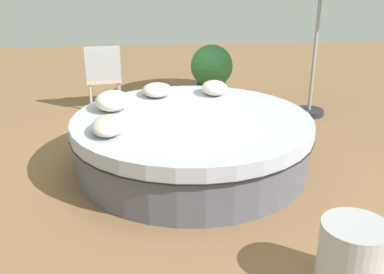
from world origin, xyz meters
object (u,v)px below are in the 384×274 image
(planter, at_px, (212,74))
(throw_pillow_2, at_px, (113,101))
(patio_chair, at_px, (103,73))
(side_table, at_px, (352,256))
(throw_pillow_3, at_px, (109,125))
(round_bed, at_px, (192,141))
(throw_pillow_1, at_px, (157,90))
(throw_pillow_0, at_px, (215,88))

(planter, bearing_deg, throw_pillow_2, 142.22)
(patio_chair, bearing_deg, throw_pillow_2, -89.09)
(planter, distance_m, side_table, 4.15)
(throw_pillow_3, height_order, planter, planter)
(round_bed, bearing_deg, patio_chair, 26.90)
(throw_pillow_1, distance_m, throw_pillow_3, 1.33)
(patio_chair, bearing_deg, throw_pillow_0, -51.32)
(throw_pillow_1, xyz_separation_m, side_table, (-2.89, -1.26, -0.42))
(round_bed, xyz_separation_m, throw_pillow_1, (0.84, 0.35, 0.36))
(planter, bearing_deg, side_table, -174.23)
(throw_pillow_3, bearing_deg, patio_chair, 6.70)
(throw_pillow_0, bearing_deg, throw_pillow_3, 135.56)
(throw_pillow_3, bearing_deg, throw_pillow_2, 1.51)
(throw_pillow_1, bearing_deg, side_table, -156.41)
(round_bed, relative_size, planter, 2.59)
(round_bed, relative_size, patio_chair, 2.63)
(throw_pillow_0, relative_size, planter, 0.42)
(round_bed, relative_size, throw_pillow_2, 5.18)
(throw_pillow_1, bearing_deg, patio_chair, 29.20)
(round_bed, distance_m, throw_pillow_3, 0.99)
(round_bed, bearing_deg, throw_pillow_0, -23.35)
(throw_pillow_0, bearing_deg, throw_pillow_1, 89.16)
(throw_pillow_0, height_order, throw_pillow_2, throw_pillow_2)
(throw_pillow_3, bearing_deg, planter, -28.37)
(throw_pillow_0, bearing_deg, planter, -6.06)
(throw_pillow_0, xyz_separation_m, planter, (1.24, -0.13, -0.12))
(planter, bearing_deg, round_bed, 166.68)
(throw_pillow_2, distance_m, patio_chair, 1.97)
(round_bed, relative_size, side_table, 5.17)
(patio_chair, xyz_separation_m, side_table, (-4.32, -2.06, -0.31))
(throw_pillow_0, distance_m, planter, 1.25)
(throw_pillow_2, height_order, throw_pillow_3, throw_pillow_2)
(throw_pillow_3, distance_m, planter, 2.80)
(round_bed, relative_size, throw_pillow_1, 5.46)
(round_bed, xyz_separation_m, throw_pillow_2, (0.33, 0.86, 0.39))
(throw_pillow_1, xyz_separation_m, throw_pillow_2, (-0.51, 0.51, 0.03))
(throw_pillow_1, relative_size, throw_pillow_3, 0.87)
(throw_pillow_3, bearing_deg, throw_pillow_0, -44.44)
(throw_pillow_1, xyz_separation_m, planter, (1.23, -0.84, -0.10))
(patio_chair, bearing_deg, throw_pillow_1, -68.49)
(throw_pillow_1, relative_size, throw_pillow_2, 0.95)
(throw_pillow_0, xyz_separation_m, patio_chair, (1.44, 1.51, -0.12))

